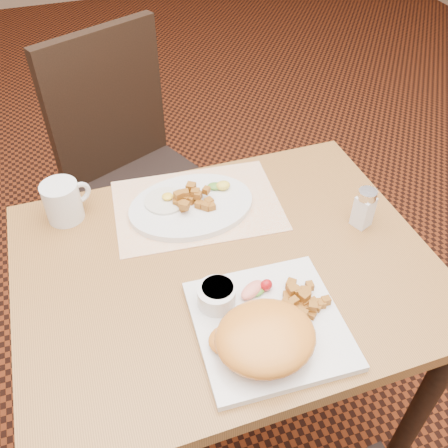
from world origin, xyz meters
TOP-DOWN VIEW (x-y plane):
  - ground at (0.00, 0.00)m, footprint 8.00×8.00m
  - table at (0.00, 0.00)m, footprint 0.90×0.70m
  - chair_far at (-0.09, 0.72)m, footprint 0.56×0.56m
  - placemat at (-0.01, 0.20)m, footprint 0.42×0.32m
  - plate_square at (0.02, -0.18)m, footprint 0.29×0.29m
  - plate_oval at (-0.02, 0.20)m, footprint 0.31×0.23m
  - hollandaise_mound at (-0.01, -0.23)m, footprint 0.19×0.17m
  - ramekin at (-0.06, -0.11)m, footprint 0.08×0.08m
  - garnish_sq at (0.03, -0.11)m, footprint 0.08×0.06m
  - fried_egg at (-0.08, 0.22)m, footprint 0.10×0.10m
  - garnish_ov at (0.06, 0.23)m, footprint 0.06×0.04m
  - salt_shaker at (0.34, 0.02)m, footprint 0.05×0.05m
  - coffee_mug at (-0.31, 0.27)m, footprint 0.11×0.09m
  - home_fries_sq at (0.09, -0.17)m, footprint 0.11×0.11m
  - home_fries_ov at (-0.02, 0.19)m, footprint 0.10×0.09m

SIDE VIEW (x-z plane):
  - ground at x=0.00m, z-range 0.00..0.00m
  - chair_far at x=-0.09m, z-range 0.05..1.02m
  - table at x=0.00m, z-range 0.27..1.02m
  - placemat at x=-0.01m, z-range 0.75..0.75m
  - plate_square at x=0.02m, z-range 0.75..0.77m
  - plate_oval at x=-0.02m, z-range 0.75..0.77m
  - fried_egg at x=-0.08m, z-range 0.76..0.78m
  - garnish_sq at x=0.03m, z-range 0.76..0.79m
  - garnish_ov at x=0.06m, z-range 0.77..0.79m
  - home_fries_sq at x=0.09m, z-range 0.76..0.80m
  - home_fries_ov at x=-0.02m, z-range 0.77..0.80m
  - ramekin at x=-0.06m, z-range 0.77..0.81m
  - hollandaise_mound at x=-0.01m, z-range 0.76..0.83m
  - coffee_mug at x=-0.31m, z-range 0.75..0.85m
  - salt_shaker at x=0.34m, z-range 0.75..0.85m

